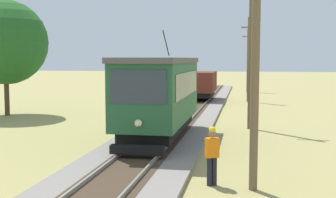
{
  "coord_description": "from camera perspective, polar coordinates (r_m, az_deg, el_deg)",
  "views": [
    {
      "loc": [
        3.8,
        1.05,
        3.78
      ],
      "look_at": [
        0.62,
        18.99,
        2.09
      ],
      "focal_mm": 46.69,
      "sensor_mm": 36.0,
      "label": 1
    }
  ],
  "objects": [
    {
      "name": "red_tram",
      "position": [
        19.7,
        -1.09,
        0.67
      ],
      "size": [
        2.6,
        8.54,
        4.79
      ],
      "color": "#235633",
      "rests_on": "rail_right"
    },
    {
      "name": "freight_car",
      "position": [
        38.33,
        4.34,
        1.95
      ],
      "size": [
        2.4,
        5.2,
        2.31
      ],
      "color": "maroon",
      "rests_on": "rail_right"
    },
    {
      "name": "utility_pole_near_tram",
      "position": [
        12.43,
        11.35,
        6.21
      ],
      "size": [
        1.4,
        0.51,
        7.81
      ],
      "color": "brown",
      "rests_on": "ground"
    },
    {
      "name": "utility_pole_mid",
      "position": [
        23.83,
        10.76,
        6.55
      ],
      "size": [
        1.4,
        0.31,
        8.49
      ],
      "color": "brown",
      "rests_on": "ground"
    },
    {
      "name": "utility_pole_far",
      "position": [
        38.94,
        10.48,
        5.21
      ],
      "size": [
        1.4,
        0.3,
        7.38
      ],
      "color": "brown",
      "rests_on": "ground"
    },
    {
      "name": "utility_pole_distant",
      "position": [
        50.83,
        10.39,
        5.07
      ],
      "size": [
        1.4,
        0.6,
        7.13
      ],
      "color": "brown",
      "rests_on": "ground"
    },
    {
      "name": "gravel_pile",
      "position": [
        43.06,
        -2.29,
        0.99
      ],
      "size": [
        2.48,
        2.48,
        1.1
      ],
      "primitive_type": "cone",
      "color": "gray",
      "rests_on": "ground"
    },
    {
      "name": "track_worker",
      "position": [
        13.13,
        5.77,
        -7.04
      ],
      "size": [
        0.45,
        0.38,
        1.78
      ],
      "rotation": [
        0.0,
        0.0,
        -1.14
      ],
      "color": "black",
      "rests_on": "ground"
    },
    {
      "name": "tree_left_near",
      "position": [
        30.83,
        -20.51,
        6.95
      ],
      "size": [
        5.58,
        5.58,
        7.65
      ],
      "color": "#4C3823",
      "rests_on": "ground"
    }
  ]
}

